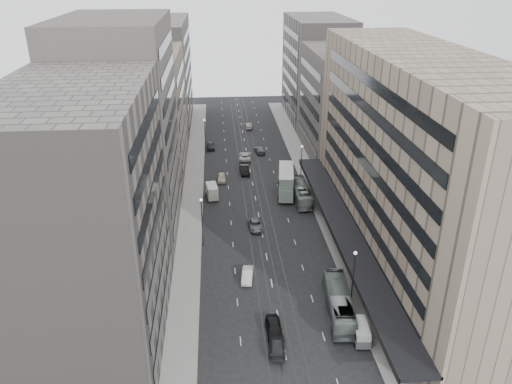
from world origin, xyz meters
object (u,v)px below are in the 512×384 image
object	(u,v)px
sedan_0	(274,328)
sedan_2	(255,225)
vw_microbus	(361,332)
bus_far	(301,193)
sedan_1	(247,275)
pedestrian	(402,348)
bus_near	(339,303)
double_decker	(286,181)
panel_van	(212,191)

from	to	relation	value
sedan_0	sedan_2	bearing A→B (deg)	89.97
vw_microbus	sedan_0	size ratio (longest dim) A/B	0.88
bus_far	sedan_1	bearing A→B (deg)	65.25
vw_microbus	pedestrian	distance (m)	4.98
sedan_0	bus_near	bearing A→B (deg)	19.97
sedan_0	double_decker	bearing A→B (deg)	79.93
vw_microbus	sedan_0	xyz separation A→B (m)	(-10.07, 1.93, -0.40)
double_decker	panel_van	bearing A→B (deg)	-171.10
panel_van	sedan_0	world-z (taller)	panel_van
bus_far	panel_van	world-z (taller)	bus_far
double_decker	sedan_2	xyz separation A→B (m)	(-6.94, -12.99, -2.19)
double_decker	vw_microbus	world-z (taller)	double_decker
panel_van	sedan_2	distance (m)	14.63
vw_microbus	pedestrian	world-z (taller)	vw_microbus
double_decker	vw_microbus	xyz separation A→B (m)	(3.23, -41.47, -1.65)
bus_near	bus_far	bearing A→B (deg)	-85.91
bus_far	panel_van	xyz separation A→B (m)	(-16.71, 2.30, -0.11)
bus_far	panel_van	distance (m)	16.87
vw_microbus	sedan_0	world-z (taller)	vw_microbus
double_decker	sedan_1	xyz separation A→B (m)	(-9.30, -27.87, -2.15)
double_decker	panel_van	size ratio (longest dim) A/B	2.23
bus_near	panel_van	distance (m)	39.44
panel_van	double_decker	bearing A→B (deg)	-6.23
panel_van	sedan_0	distance (m)	39.93
bus_near	sedan_0	size ratio (longest dim) A/B	2.52
bus_near	panel_van	size ratio (longest dim) A/B	2.67
bus_near	sedan_0	distance (m)	9.22
double_decker	panel_van	xyz separation A→B (m)	(-14.18, -0.29, -1.38)
vw_microbus	sedan_2	bearing A→B (deg)	114.81
bus_far	sedan_1	xyz separation A→B (m)	(-11.83, -25.27, -0.88)
vw_microbus	sedan_1	size ratio (longest dim) A/B	0.98
bus_far	pedestrian	xyz separation A→B (m)	(4.70, -41.83, -0.54)
double_decker	pedestrian	world-z (taller)	double_decker
vw_microbus	pedestrian	size ratio (longest dim) A/B	2.32
double_decker	vw_microbus	bearing A→B (deg)	-77.83
sedan_0	pedestrian	world-z (taller)	pedestrian
double_decker	bus_near	bearing A→B (deg)	-79.50
bus_far	double_decker	world-z (taller)	double_decker
panel_van	sedan_1	xyz separation A→B (m)	(4.88, -27.57, -0.77)
sedan_0	sedan_2	size ratio (longest dim) A/B	1.00
vw_microbus	sedan_1	xyz separation A→B (m)	(-12.53, 13.60, -0.51)
bus_near	bus_far	size ratio (longest dim) A/B	1.05
bus_near	double_decker	size ratio (longest dim) A/B	1.20
bus_far	pedestrian	size ratio (longest dim) A/B	6.36
vw_microbus	sedan_2	distance (m)	30.25
sedan_1	sedan_2	bearing A→B (deg)	88.81
bus_near	vw_microbus	world-z (taller)	bus_near
bus_near	double_decker	world-z (taller)	double_decker
double_decker	sedan_2	size ratio (longest dim) A/B	2.09
pedestrian	sedan_2	bearing A→B (deg)	-74.82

